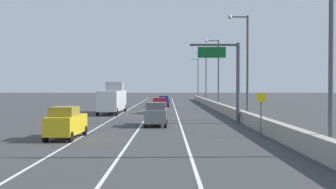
{
  "coord_description": "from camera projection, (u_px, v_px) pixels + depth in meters",
  "views": [
    {
      "loc": [
        0.38,
        -7.85,
        3.42
      ],
      "look_at": [
        0.5,
        43.45,
        2.44
      ],
      "focal_mm": 44.05,
      "sensor_mm": 36.0,
      "label": 1
    }
  ],
  "objects": [
    {
      "name": "ground_plane",
      "position": [
        165.0,
        106.0,
        71.9
      ],
      "size": [
        320.0,
        320.0,
        0.0
      ],
      "primitive_type": "plane",
      "color": "#38383A"
    },
    {
      "name": "lane_stripe_left",
      "position": [
        129.0,
        109.0,
        62.89
      ],
      "size": [
        0.16,
        130.0,
        0.0
      ],
      "primitive_type": "cube",
      "color": "silver",
      "rests_on": "ground_plane"
    },
    {
      "name": "lane_stripe_center",
      "position": [
        151.0,
        109.0,
        62.9
      ],
      "size": [
        0.16,
        130.0,
        0.0
      ],
      "primitive_type": "cube",
      "color": "silver",
      "rests_on": "ground_plane"
    },
    {
      "name": "lane_stripe_right",
      "position": [
        174.0,
        109.0,
        62.9
      ],
      "size": [
        0.16,
        130.0,
        0.0
      ],
      "primitive_type": "cube",
      "color": "silver",
      "rests_on": "ground_plane"
    },
    {
      "name": "jersey_barrier_right",
      "position": [
        228.0,
        111.0,
        47.91
      ],
      "size": [
        0.6,
        120.0,
        1.1
      ],
      "primitive_type": "cube",
      "color": "#9E998E",
      "rests_on": "ground_plane"
    },
    {
      "name": "overhead_sign_gantry",
      "position": [
        229.0,
        73.0,
        38.28
      ],
      "size": [
        4.68,
        0.36,
        7.5
      ],
      "color": "#47474C",
      "rests_on": "ground_plane"
    },
    {
      "name": "speed_advisory_sign",
      "position": [
        260.0,
        111.0,
        27.52
      ],
      "size": [
        0.6,
        0.11,
        3.0
      ],
      "color": "#4C4C51",
      "rests_on": "ground_plane"
    },
    {
      "name": "lamp_post_right_near",
      "position": [
        325.0,
        32.0,
        20.0
      ],
      "size": [
        2.14,
        0.44,
        10.66
      ],
      "color": "#4C4C51",
      "rests_on": "ground_plane"
    },
    {
      "name": "lamp_post_right_second",
      "position": [
        244.0,
        60.0,
        41.47
      ],
      "size": [
        2.14,
        0.44,
        10.66
      ],
      "color": "#4C4C51",
      "rests_on": "ground_plane"
    },
    {
      "name": "lamp_post_right_third",
      "position": [
        216.0,
        69.0,
        62.94
      ],
      "size": [
        2.14,
        0.44,
        10.66
      ],
      "color": "#4C4C51",
      "rests_on": "ground_plane"
    },
    {
      "name": "lamp_post_right_fourth",
      "position": [
        204.0,
        74.0,
        84.41
      ],
      "size": [
        2.14,
        0.44,
        10.66
      ],
      "color": "#4C4C51",
      "rests_on": "ground_plane"
    },
    {
      "name": "lamp_post_right_fifth",
      "position": [
        196.0,
        76.0,
        105.88
      ],
      "size": [
        2.14,
        0.44,
        10.66
      ],
      "color": "#4C4C51",
      "rests_on": "ground_plane"
    },
    {
      "name": "car_blue_0",
      "position": [
        163.0,
        101.0,
        69.87
      ],
      "size": [
        1.93,
        4.62,
        1.89
      ],
      "color": "#1E389E",
      "rests_on": "ground_plane"
    },
    {
      "name": "car_gray_1",
      "position": [
        155.0,
        114.0,
        35.9
      ],
      "size": [
        1.93,
        4.81,
        2.06
      ],
      "color": "slate",
      "rests_on": "ground_plane"
    },
    {
      "name": "car_red_2",
      "position": [
        158.0,
        106.0,
        52.58
      ],
      "size": [
        2.03,
        4.59,
        2.01
      ],
      "color": "red",
      "rests_on": "ground_plane"
    },
    {
      "name": "car_yellow_3",
      "position": [
        65.0,
        123.0,
        26.97
      ],
      "size": [
        1.93,
        4.61,
        2.13
      ],
      "color": "gold",
      "rests_on": "ground_plane"
    },
    {
      "name": "box_truck",
      "position": [
        112.0,
        99.0,
        52.2
      ],
      "size": [
        2.59,
        9.83,
        4.01
      ],
      "color": "silver",
      "rests_on": "ground_plane"
    }
  ]
}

